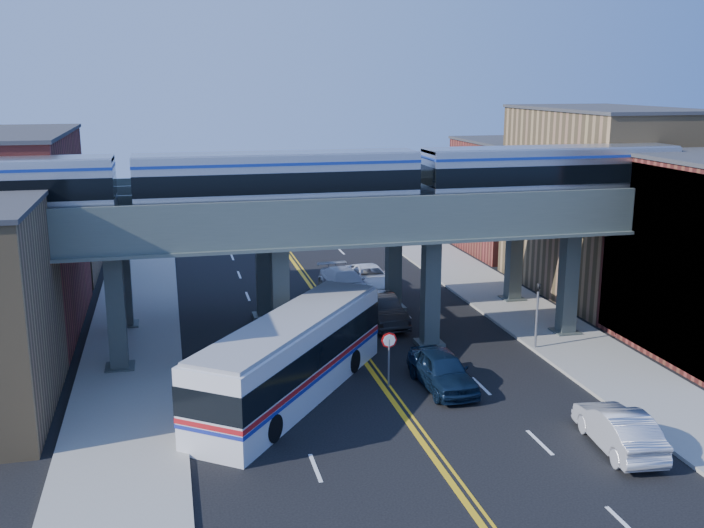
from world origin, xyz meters
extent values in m
plane|color=black|center=(0.00, 0.00, 0.00)|extent=(120.00, 120.00, 0.00)
cube|color=gray|center=(-11.50, 10.00, 0.08)|extent=(5.00, 70.00, 0.16)
cube|color=gray|center=(11.50, 10.00, 0.08)|extent=(5.00, 70.00, 0.16)
cube|color=olive|center=(-18.50, 29.00, 4.00)|extent=(8.00, 10.00, 8.00)
cube|color=olive|center=(18.50, 16.00, 6.00)|extent=(8.00, 14.00, 12.00)
cube|color=maroon|center=(18.50, 29.00, 4.50)|extent=(8.00, 10.00, 9.00)
cube|color=teal|center=(14.55, 4.00, 4.75)|extent=(0.10, 9.50, 9.50)
cube|color=#414B49|center=(-12.00, 8.00, 3.00)|extent=(0.85, 0.85, 6.00)
cube|color=#414B49|center=(-4.00, 8.00, 3.00)|extent=(0.85, 0.85, 6.00)
cube|color=#414B49|center=(4.00, 8.00, 3.00)|extent=(0.85, 0.85, 6.00)
cube|color=#414B49|center=(12.00, 8.00, 3.00)|extent=(0.85, 0.85, 6.00)
cube|color=#4F5A54|center=(0.00, 8.00, 6.70)|extent=(52.00, 3.60, 1.40)
cube|color=#414B49|center=(-12.00, 15.00, 3.00)|extent=(0.85, 0.85, 6.00)
cube|color=#414B49|center=(-4.00, 15.00, 3.00)|extent=(0.85, 0.85, 6.00)
cube|color=#414B49|center=(4.00, 15.00, 3.00)|extent=(0.85, 0.85, 6.00)
cube|color=#414B49|center=(12.00, 15.00, 3.00)|extent=(0.85, 0.85, 6.00)
cube|color=#4F5A54|center=(0.00, 15.00, 6.70)|extent=(52.00, 3.60, 1.40)
cube|color=black|center=(-14.12, 8.00, 7.51)|extent=(1.99, 1.99, 0.23)
cube|color=black|center=(-8.38, 8.00, 7.51)|extent=(1.99, 1.99, 0.23)
cube|color=black|center=(0.41, 8.00, 7.51)|extent=(1.99, 1.99, 0.23)
cube|color=#AEB1B8|center=(-3.98, 8.00, 9.07)|extent=(13.74, 2.62, 2.89)
cube|color=black|center=(-3.98, 8.00, 9.22)|extent=(13.76, 2.68, 0.99)
cube|color=black|center=(6.16, 8.00, 7.51)|extent=(1.99, 1.99, 0.23)
cube|color=black|center=(14.95, 8.00, 7.51)|extent=(1.99, 1.99, 0.23)
cube|color=#AEB1B8|center=(10.55, 8.00, 9.07)|extent=(13.74, 2.62, 2.89)
cube|color=black|center=(10.55, 8.00, 9.22)|extent=(13.76, 2.68, 0.99)
cylinder|color=slate|center=(0.30, 3.00, 1.15)|extent=(0.09, 0.09, 2.30)
cylinder|color=red|center=(0.30, 3.00, 2.25)|extent=(0.76, 0.04, 0.76)
cylinder|color=slate|center=(9.20, 6.00, 1.60)|extent=(0.12, 0.12, 3.20)
imported|color=black|center=(9.20, 6.00, 3.65)|extent=(0.15, 0.18, 0.90)
cube|color=silver|center=(-4.26, 2.86, 1.76)|extent=(10.42, 12.74, 3.52)
cube|color=black|center=(-4.26, 2.86, 2.21)|extent=(10.50, 12.81, 1.19)
cube|color=#B21419|center=(-4.26, 2.86, 1.42)|extent=(10.49, 12.80, 0.20)
cylinder|color=black|center=(-6.83, -0.66, 0.57)|extent=(3.13, 2.72, 1.14)
cylinder|color=black|center=(-2.01, 5.93, 0.57)|extent=(3.13, 2.72, 1.14)
imported|color=black|center=(2.65, 2.24, 0.86)|extent=(2.25, 5.16, 1.73)
imported|color=#29292B|center=(2.44, 12.24, 0.88)|extent=(2.22, 5.47, 1.76)
imported|color=white|center=(3.79, 20.06, 0.78)|extent=(2.81, 5.73, 1.57)
imported|color=#ACACB1|center=(1.80, 18.86, 0.85)|extent=(3.01, 6.10, 1.71)
imported|color=#B9B9BE|center=(7.20, -5.14, 0.82)|extent=(2.25, 5.15, 1.65)
camera|label=1|loc=(-9.25, -29.95, 13.98)|focal=40.00mm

